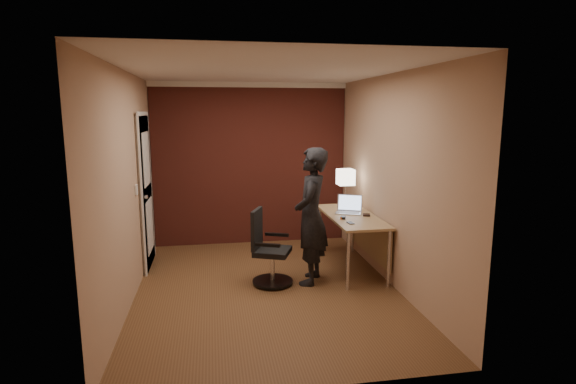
# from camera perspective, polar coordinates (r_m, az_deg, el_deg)

# --- Properties ---
(room) EXTENTS (4.00, 4.00, 4.00)m
(room) POSITION_cam_1_polar(r_m,az_deg,el_deg) (6.58, -6.83, 4.06)
(room) COLOR brown
(room) RESTS_ON ground
(desk) EXTENTS (0.60, 1.50, 0.73)m
(desk) POSITION_cam_1_polar(r_m,az_deg,el_deg) (5.97, 8.70, -4.08)
(desk) COLOR tan
(desk) RESTS_ON ground
(desk_lamp) EXTENTS (0.22, 0.22, 0.54)m
(desk_lamp) POSITION_cam_1_polar(r_m,az_deg,el_deg) (6.36, 7.33, 1.83)
(desk_lamp) COLOR silver
(desk_lamp) RESTS_ON desk
(laptop) EXTENTS (0.41, 0.37, 0.23)m
(laptop) POSITION_cam_1_polar(r_m,az_deg,el_deg) (6.05, 7.75, -2.01)
(laptop) COLOR silver
(laptop) RESTS_ON desk
(mouse) EXTENTS (0.09, 0.12, 0.03)m
(mouse) POSITION_cam_1_polar(r_m,az_deg,el_deg) (5.70, 7.01, -3.24)
(mouse) COLOR black
(mouse) RESTS_ON desk
(phone) EXTENTS (0.07, 0.12, 0.01)m
(phone) POSITION_cam_1_polar(r_m,az_deg,el_deg) (5.48, 7.93, -3.91)
(phone) COLOR black
(phone) RESTS_ON desk
(wallet) EXTENTS (0.12, 0.13, 0.02)m
(wallet) POSITION_cam_1_polar(r_m,az_deg,el_deg) (5.91, 9.94, -2.88)
(wallet) COLOR black
(wallet) RESTS_ON desk
(office_chair) EXTENTS (0.53, 0.57, 0.90)m
(office_chair) POSITION_cam_1_polar(r_m,az_deg,el_deg) (5.44, -2.57, -7.64)
(office_chair) COLOR black
(office_chair) RESTS_ON ground
(person) EXTENTS (0.59, 0.70, 1.65)m
(person) POSITION_cam_1_polar(r_m,az_deg,el_deg) (5.39, 2.95, -3.09)
(person) COLOR black
(person) RESTS_ON ground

